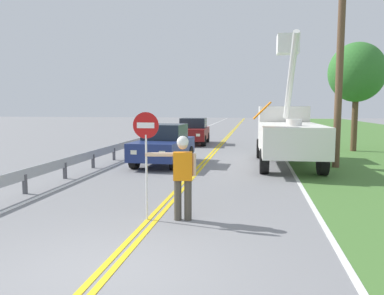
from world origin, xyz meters
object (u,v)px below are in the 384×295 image
(stop_sign_paddle, at_px, (146,141))
(oncoming_sedan_nearest, at_px, (164,145))
(flagger_worker, at_px, (182,172))
(oncoming_sedan_second, at_px, (193,131))
(roadside_tree_verge, at_px, (357,73))
(utility_bucket_truck, at_px, (287,131))
(utility_pole_near, at_px, (340,57))

(stop_sign_paddle, xyz_separation_m, oncoming_sedan_nearest, (-1.51, 7.79, -0.88))
(flagger_worker, distance_m, oncoming_sedan_second, 16.79)
(flagger_worker, bearing_deg, oncoming_sedan_second, 98.44)
(stop_sign_paddle, distance_m, roadside_tree_verge, 16.40)
(roadside_tree_verge, bearing_deg, utility_bucket_truck, -126.55)
(flagger_worker, distance_m, utility_pole_near, 9.92)
(flagger_worker, height_order, utility_pole_near, utility_pole_near)
(oncoming_sedan_nearest, height_order, roadside_tree_verge, roadside_tree_verge)
(flagger_worker, bearing_deg, roadside_tree_verge, 63.92)
(oncoming_sedan_second, height_order, roadside_tree_verge, roadside_tree_verge)
(stop_sign_paddle, bearing_deg, utility_bucket_truck, 67.60)
(oncoming_sedan_nearest, bearing_deg, utility_bucket_truck, 10.81)
(oncoming_sedan_nearest, height_order, oncoming_sedan_second, same)
(flagger_worker, relative_size, stop_sign_paddle, 0.78)
(oncoming_sedan_nearest, bearing_deg, stop_sign_paddle, -79.02)
(stop_sign_paddle, height_order, oncoming_sedan_second, stop_sign_paddle)
(flagger_worker, distance_m, roadside_tree_verge, 16.08)
(flagger_worker, relative_size, utility_pole_near, 0.22)
(flagger_worker, bearing_deg, oncoming_sedan_nearest, 106.49)
(utility_bucket_truck, height_order, roadside_tree_verge, roadside_tree_verge)
(utility_bucket_truck, distance_m, roadside_tree_verge, 7.41)
(oncoming_sedan_nearest, bearing_deg, flagger_worker, -73.51)
(stop_sign_paddle, relative_size, oncoming_sedan_second, 0.56)
(flagger_worker, xyz_separation_m, oncoming_sedan_second, (-2.46, 16.61, -0.21))
(utility_bucket_truck, bearing_deg, stop_sign_paddle, -112.40)
(flagger_worker, xyz_separation_m, utility_bucket_truck, (2.85, 8.66, 0.37))
(utility_pole_near, bearing_deg, oncoming_sedan_nearest, -177.10)
(utility_pole_near, bearing_deg, oncoming_sedan_second, 130.18)
(utility_bucket_truck, xyz_separation_m, oncoming_sedan_nearest, (-5.13, -0.98, -0.58))
(stop_sign_paddle, xyz_separation_m, roadside_tree_verge, (7.68, 14.26, 2.56))
(utility_pole_near, distance_m, roadside_tree_verge, 6.48)
(oncoming_sedan_second, relative_size, roadside_tree_verge, 0.71)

